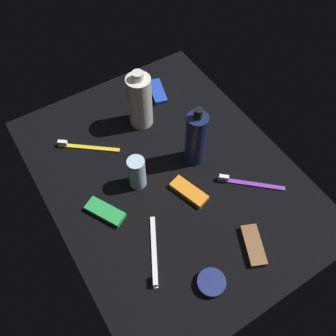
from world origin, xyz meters
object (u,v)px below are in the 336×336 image
object	(u,v)px
lotion_bottle	(196,138)
cream_tin_left	(211,283)
snack_bar_green	(105,212)
deodorant_stick	(137,173)
toothbrush_yellow	(85,146)
snack_bar_orange	(189,192)
snack_bar_brown	(253,245)
toothbrush_purple	(247,183)
snack_bar_blue	(157,92)
toothbrush_white	(154,255)
bodywash_bottle	(140,101)

from	to	relation	value
lotion_bottle	cream_tin_left	distance (cm)	36.66
lotion_bottle	snack_bar_green	bearing A→B (deg)	94.69
deodorant_stick	toothbrush_yellow	bearing A→B (deg)	20.82
cream_tin_left	snack_bar_orange	bearing A→B (deg)	-22.03
deodorant_stick	snack_bar_green	xyz separation A→B (cm)	(-3.51, 11.64, -4.27)
snack_bar_orange	snack_bar_brown	size ratio (longest dim) A/B	1.00
toothbrush_purple	deodorant_stick	bearing A→B (deg)	57.23
lotion_bottle	snack_bar_blue	xyz separation A→B (cm)	(27.44, -4.55, -7.94)
lotion_bottle	toothbrush_purple	size ratio (longest dim) A/B	1.39
toothbrush_white	snack_bar_orange	distance (cm)	19.45
bodywash_bottle	snack_bar_brown	distance (cm)	50.19
lotion_bottle	snack_bar_blue	world-z (taller)	lotion_bottle
toothbrush_white	toothbrush_yellow	world-z (taller)	same
deodorant_stick	toothbrush_white	size ratio (longest dim) A/B	0.61
snack_bar_blue	cream_tin_left	distance (cm)	62.80
lotion_bottle	toothbrush_white	world-z (taller)	lotion_bottle
bodywash_bottle	snack_bar_blue	world-z (taller)	bodywash_bottle
deodorant_stick	toothbrush_white	xyz separation A→B (cm)	(-19.93, 6.90, -4.41)
snack_bar_blue	cream_tin_left	world-z (taller)	cream_tin_left
toothbrush_yellow	cream_tin_left	size ratio (longest dim) A/B	2.24
lotion_bottle	snack_bar_blue	distance (cm)	28.93
toothbrush_purple	snack_bar_green	size ratio (longest dim) A/B	1.36
snack_bar_orange	snack_bar_blue	bearing A→B (deg)	-35.87
toothbrush_white	toothbrush_yellow	distance (cm)	38.51
toothbrush_yellow	snack_bar_blue	world-z (taller)	toothbrush_yellow
toothbrush_purple	snack_bar_green	xyz separation A→B (cm)	(12.41, 36.36, 0.14)
deodorant_stick	cream_tin_left	distance (cm)	32.94
toothbrush_yellow	cream_tin_left	xyz separation A→B (cm)	(-51.26, -7.66, 0.31)
snack_bar_green	snack_bar_blue	bearing A→B (deg)	-76.66
bodywash_bottle	snack_bar_blue	size ratio (longest dim) A/B	1.83
snack_bar_blue	cream_tin_left	xyz separation A→B (cm)	(-59.01, 21.49, 0.17)
toothbrush_yellow	snack_bar_blue	bearing A→B (deg)	-75.11
toothbrush_yellow	cream_tin_left	world-z (taller)	toothbrush_yellow
bodywash_bottle	snack_bar_orange	xyz separation A→B (cm)	(-28.70, 2.04, -7.91)
snack_bar_orange	lotion_bottle	bearing A→B (deg)	-58.34
bodywash_bottle	deodorant_stick	distance (cm)	22.46
lotion_bottle	snack_bar_green	size ratio (longest dim) A/B	1.89
toothbrush_purple	snack_bar_blue	bearing A→B (deg)	3.57
cream_tin_left	deodorant_stick	bearing A→B (deg)	1.05
toothbrush_white	snack_bar_green	size ratio (longest dim) A/B	1.58
lotion_bottle	snack_bar_orange	distance (cm)	14.18
toothbrush_purple	snack_bar_brown	world-z (taller)	toothbrush_purple
toothbrush_white	snack_bar_blue	bearing A→B (deg)	-32.07
snack_bar_brown	snack_bar_blue	xyz separation A→B (cm)	(57.07, -7.54, 0.00)
snack_bar_orange	toothbrush_yellow	bearing A→B (deg)	13.42
lotion_bottle	toothbrush_purple	bearing A→B (deg)	-154.09
deodorant_stick	snack_bar_blue	world-z (taller)	deodorant_stick
snack_bar_brown	snack_bar_green	bearing A→B (deg)	68.16
snack_bar_blue	toothbrush_white	bearing A→B (deg)	164.16
bodywash_bottle	toothbrush_white	size ratio (longest dim) A/B	1.16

